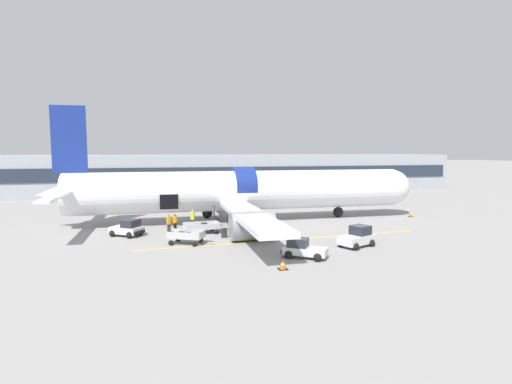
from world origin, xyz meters
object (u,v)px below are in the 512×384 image
object	(u,v)px
ground_crew_driver	(244,222)
ground_crew_loader_b	(175,222)
baggage_cart_queued	(187,237)
baggage_tug_lead	(128,229)
airplane	(239,192)
ground_crew_loader_a	(193,219)
suitcase_on_tarmac_upright	(224,233)
ground_crew_supervisor	(169,223)
baggage_cart_loading	(203,228)
baggage_tug_rear	(357,238)
baggage_tug_mid	(303,249)
ground_crew_helper	(240,217)

from	to	relation	value
ground_crew_driver	ground_crew_loader_b	bearing A→B (deg)	165.81
baggage_cart_queued	baggage_tug_lead	bearing A→B (deg)	138.83
airplane	ground_crew_loader_a	size ratio (longest dim) A/B	22.87
suitcase_on_tarmac_upright	baggage_tug_lead	bearing A→B (deg)	162.21
suitcase_on_tarmac_upright	ground_crew_supervisor	bearing A→B (deg)	146.17
baggage_cart_loading	ground_crew_supervisor	xyz separation A→B (m)	(-2.91, 0.71, 0.44)
baggage_cart_loading	ground_crew_supervisor	world-z (taller)	ground_crew_supervisor
ground_crew_loader_a	ground_crew_loader_b	xyz separation A→B (m)	(-1.67, -1.07, -0.07)
airplane	ground_crew_loader_a	xyz separation A→B (m)	(-4.99, -2.59, -2.21)
airplane	baggage_tug_lead	distance (m)	12.03
baggage_tug_lead	ground_crew_supervisor	bearing A→B (deg)	7.54
baggage_cart_loading	suitcase_on_tarmac_upright	world-z (taller)	baggage_cart_loading
baggage_tug_rear	ground_crew_supervisor	bearing A→B (deg)	148.52
airplane	baggage_cart_loading	size ratio (longest dim) A/B	9.39
baggage_tug_mid	ground_crew_loader_a	xyz separation A→B (m)	(-6.49, 12.49, 0.31)
ground_crew_loader_b	ground_crew_helper	size ratio (longest dim) A/B	0.99
ground_crew_supervisor	ground_crew_loader_a	bearing A→B (deg)	39.79
baggage_tug_rear	ground_crew_supervisor	xyz separation A→B (m)	(-13.90, 8.51, 0.21)
baggage_cart_queued	ground_crew_helper	bearing A→B (deg)	49.57
ground_crew_helper	suitcase_on_tarmac_upright	size ratio (longest dim) A/B	1.98
baggage_tug_rear	ground_crew_loader_a	distance (m)	15.61
ground_crew_driver	ground_crew_supervisor	size ratio (longest dim) A/B	0.94
baggage_tug_mid	baggage_cart_loading	size ratio (longest dim) A/B	0.77
airplane	baggage_tug_rear	bearing A→B (deg)	-62.80
airplane	baggage_tug_mid	world-z (taller)	airplane
baggage_tug_lead	suitcase_on_tarmac_upright	xyz separation A→B (m)	(7.97, -2.56, -0.29)
baggage_tug_mid	ground_crew_supervisor	xyz separation A→B (m)	(-8.73, 10.63, 0.31)
ground_crew_loader_b	suitcase_on_tarmac_upright	world-z (taller)	ground_crew_loader_b
baggage_tug_rear	suitcase_on_tarmac_upright	bearing A→B (deg)	149.69
baggage_tug_lead	ground_crew_helper	world-z (taller)	ground_crew_helper
ground_crew_loader_a	ground_crew_loader_b	bearing A→B (deg)	-147.40
baggage_tug_lead	ground_crew_helper	distance (m)	10.62
baggage_tug_mid	ground_crew_driver	distance (m)	10.09
baggage_tug_lead	ground_crew_helper	size ratio (longest dim) A/B	1.95
baggage_tug_lead	airplane	bearing A→B (deg)	24.68
baggage_tug_rear	ground_crew_driver	distance (m)	10.59
baggage_tug_lead	baggage_cart_loading	world-z (taller)	baggage_tug_lead
baggage_tug_lead	ground_crew_supervisor	xyz separation A→B (m)	(3.47, 0.46, 0.26)
baggage_tug_mid	ground_crew_loader_b	size ratio (longest dim) A/B	2.04
baggage_tug_rear	baggage_tug_lead	bearing A→B (deg)	155.12
airplane	baggage_cart_loading	xyz separation A→B (m)	(-4.32, -5.16, -2.64)
ground_crew_loader_a	suitcase_on_tarmac_upright	world-z (taller)	ground_crew_loader_a
suitcase_on_tarmac_upright	baggage_tug_mid	bearing A→B (deg)	-60.91
baggage_cart_queued	ground_crew_loader_a	bearing A→B (deg)	81.37
ground_crew_loader_b	baggage_tug_mid	bearing A→B (deg)	-54.48
baggage_cart_queued	baggage_cart_loading	bearing A→B (deg)	67.03
ground_crew_loader_b	ground_crew_driver	distance (m)	6.31
ground_crew_loader_b	ground_crew_helper	world-z (taller)	ground_crew_helper
ground_crew_driver	ground_crew_supervisor	xyz separation A→B (m)	(-6.70, 0.75, 0.05)
ground_crew_loader_b	suitcase_on_tarmac_upright	size ratio (longest dim) A/B	1.96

